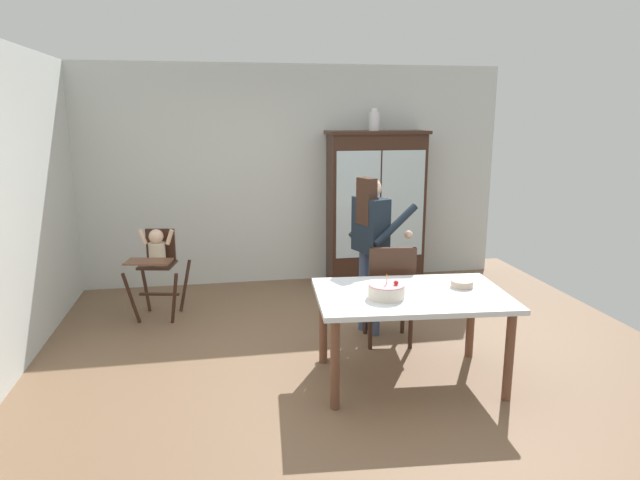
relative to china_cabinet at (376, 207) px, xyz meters
name	(u,v)px	position (x,y,z in m)	size (l,w,h in m)	color
ground_plane	(336,365)	(-1.00, -2.37, -0.96)	(6.24, 6.24, 0.00)	brown
wall_back	(293,175)	(-1.00, 0.26, 0.39)	(5.32, 0.06, 2.70)	silver
china_cabinet	(376,207)	(0.00, 0.00, 0.00)	(1.24, 0.48, 1.91)	#382116
ceramic_vase	(374,121)	(-0.04, 0.00, 1.07)	(0.13, 0.13, 0.27)	white
high_chair_with_toddler	(157,257)	(-2.60, -0.87, -0.31)	(0.68, 0.76, 0.95)	#382116
adult_person	(371,236)	(-0.52, -1.67, 0.01)	(0.63, 0.62, 1.53)	#3D4C6B
dining_table	(411,304)	(-0.48, -2.73, -0.31)	(1.56, 1.08, 0.74)	silver
birthday_cake	(386,291)	(-0.71, -2.80, -0.16)	(0.28, 0.28, 0.19)	beige
serving_bowl	(462,284)	(-0.03, -2.65, -0.19)	(0.18, 0.18, 0.06)	#C6AD93
dining_chair_far_side	(390,288)	(-0.43, -2.03, -0.40)	(0.49, 0.49, 0.96)	#382116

